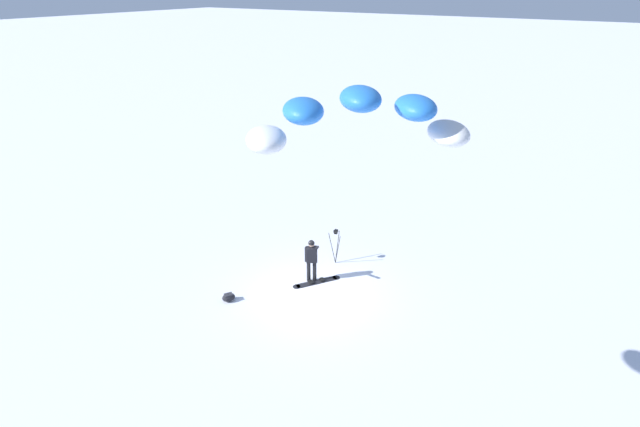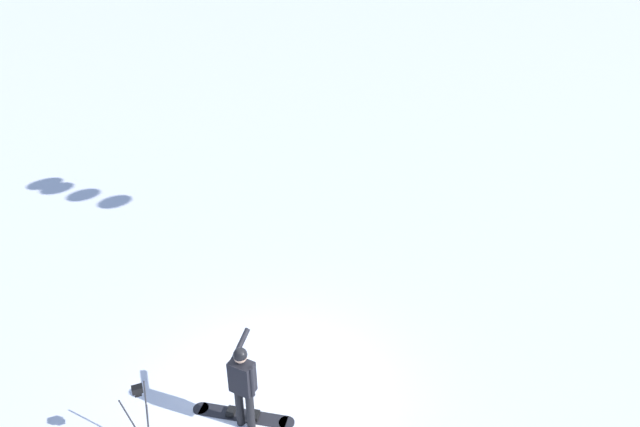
% 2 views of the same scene
% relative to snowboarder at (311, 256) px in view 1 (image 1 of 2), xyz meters
% --- Properties ---
extents(ground_plane, '(300.00, 300.00, 0.00)m').
position_rel_snowboarder_xyz_m(ground_plane, '(0.51, -0.65, -1.03)').
color(ground_plane, white).
extents(snowboarder, '(0.74, 0.54, 1.72)m').
position_rel_snowboarder_xyz_m(snowboarder, '(0.00, 0.00, 0.00)').
color(snowboarder, black).
rests_on(snowboarder, ground_plane).
extents(snowboard, '(1.18, 1.59, 0.10)m').
position_rel_snowboarder_xyz_m(snowboard, '(0.22, 0.00, -1.01)').
color(snowboard, black).
rests_on(snowboard, ground_plane).
extents(traction_kite, '(3.90, 3.49, 1.13)m').
position_rel_snowboarder_xyz_m(traction_kite, '(4.61, -5.30, 6.87)').
color(traction_kite, white).
extents(gear_bag_large, '(0.52, 0.57, 0.28)m').
position_rel_snowboarder_xyz_m(gear_bag_large, '(-1.73, -2.64, -0.89)').
color(gear_bag_large, black).
rests_on(gear_bag_large, ground_plane).
extents(camera_tripod, '(0.56, 0.42, 1.45)m').
position_rel_snowboarder_xyz_m(camera_tripod, '(0.07, 1.61, -0.00)').
color(camera_tripod, '#262628').
rests_on(camera_tripod, ground_plane).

